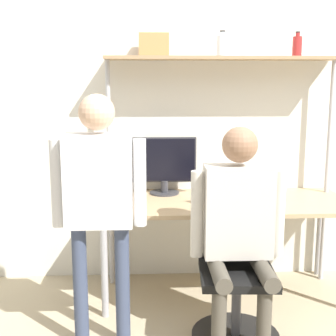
{
  "coord_description": "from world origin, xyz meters",
  "views": [
    {
      "loc": [
        -0.57,
        -3.01,
        1.66
      ],
      "look_at": [
        -0.45,
        -0.1,
        1.1
      ],
      "focal_mm": 50.0,
      "sensor_mm": 36.0,
      "label": 1
    }
  ],
  "objects_px": {
    "cell_phone": "(266,209)",
    "storage_box": "(154,45)",
    "laptop": "(230,200)",
    "monitor": "(164,164)",
    "person_standing": "(99,191)",
    "bottle_clear": "(222,45)",
    "person_seated": "(239,219)",
    "office_chair": "(236,297)",
    "bottle_red": "(297,46)"
  },
  "relations": [
    {
      "from": "monitor",
      "to": "person_standing",
      "type": "height_order",
      "value": "person_standing"
    },
    {
      "from": "person_seated",
      "to": "cell_phone",
      "type": "bearing_deg",
      "value": 57.89
    },
    {
      "from": "bottle_red",
      "to": "storage_box",
      "type": "bearing_deg",
      "value": 180.0
    },
    {
      "from": "laptop",
      "to": "person_standing",
      "type": "xyz_separation_m",
      "value": [
        -0.88,
        -0.48,
        0.19
      ]
    },
    {
      "from": "bottle_clear",
      "to": "laptop",
      "type": "bearing_deg",
      "value": -87.96
    },
    {
      "from": "monitor",
      "to": "person_seated",
      "type": "distance_m",
      "value": 1.06
    },
    {
      "from": "bottle_clear",
      "to": "bottle_red",
      "type": "height_order",
      "value": "bottle_clear"
    },
    {
      "from": "cell_phone",
      "to": "bottle_red",
      "type": "distance_m",
      "value": 1.29
    },
    {
      "from": "monitor",
      "to": "person_seated",
      "type": "bearing_deg",
      "value": -66.31
    },
    {
      "from": "laptop",
      "to": "storage_box",
      "type": "relative_size",
      "value": 1.59
    },
    {
      "from": "monitor",
      "to": "office_chair",
      "type": "xyz_separation_m",
      "value": [
        0.42,
        -0.91,
        -0.7
      ]
    },
    {
      "from": "laptop",
      "to": "storage_box",
      "type": "xyz_separation_m",
      "value": [
        -0.54,
        0.43,
        1.1
      ]
    },
    {
      "from": "person_standing",
      "to": "laptop",
      "type": "bearing_deg",
      "value": 28.53
    },
    {
      "from": "person_standing",
      "to": "storage_box",
      "type": "height_order",
      "value": "storage_box"
    },
    {
      "from": "laptop",
      "to": "monitor",
      "type": "bearing_deg",
      "value": 135.68
    },
    {
      "from": "office_chair",
      "to": "person_seated",
      "type": "bearing_deg",
      "value": -92.83
    },
    {
      "from": "cell_phone",
      "to": "person_standing",
      "type": "height_order",
      "value": "person_standing"
    },
    {
      "from": "cell_phone",
      "to": "bottle_clear",
      "type": "xyz_separation_m",
      "value": [
        -0.26,
        0.49,
        1.15
      ]
    },
    {
      "from": "storage_box",
      "to": "bottle_clear",
      "type": "bearing_deg",
      "value": 0.0
    },
    {
      "from": "cell_phone",
      "to": "storage_box",
      "type": "xyz_separation_m",
      "value": [
        -0.78,
        0.49,
        1.15
      ]
    },
    {
      "from": "laptop",
      "to": "storage_box",
      "type": "bearing_deg",
      "value": 141.03
    },
    {
      "from": "monitor",
      "to": "person_standing",
      "type": "distance_m",
      "value": 1.02
    },
    {
      "from": "cell_phone",
      "to": "office_chair",
      "type": "xyz_separation_m",
      "value": [
        -0.28,
        -0.4,
        -0.47
      ]
    },
    {
      "from": "bottle_clear",
      "to": "bottle_red",
      "type": "distance_m",
      "value": 0.58
    },
    {
      "from": "laptop",
      "to": "storage_box",
      "type": "height_order",
      "value": "storage_box"
    },
    {
      "from": "laptop",
      "to": "bottle_red",
      "type": "bearing_deg",
      "value": 37.39
    },
    {
      "from": "cell_phone",
      "to": "bottle_red",
      "type": "xyz_separation_m",
      "value": [
        0.32,
        0.49,
        1.15
      ]
    },
    {
      "from": "office_chair",
      "to": "bottle_red",
      "type": "bearing_deg",
      "value": 56.18
    },
    {
      "from": "bottle_red",
      "to": "storage_box",
      "type": "relative_size",
      "value": 0.83
    },
    {
      "from": "office_chair",
      "to": "bottle_clear",
      "type": "distance_m",
      "value": 1.85
    },
    {
      "from": "bottle_clear",
      "to": "bottle_red",
      "type": "relative_size",
      "value": 1.02
    },
    {
      "from": "office_chair",
      "to": "bottle_red",
      "type": "height_order",
      "value": "bottle_red"
    },
    {
      "from": "monitor",
      "to": "person_standing",
      "type": "bearing_deg",
      "value": -114.75
    },
    {
      "from": "person_standing",
      "to": "bottle_clear",
      "type": "distance_m",
      "value": 1.55
    },
    {
      "from": "cell_phone",
      "to": "office_chair",
      "type": "distance_m",
      "value": 0.68
    },
    {
      "from": "monitor",
      "to": "office_chair",
      "type": "height_order",
      "value": "monitor"
    },
    {
      "from": "person_seated",
      "to": "laptop",
      "type": "bearing_deg",
      "value": 85.92
    },
    {
      "from": "bottle_red",
      "to": "person_seated",
      "type": "bearing_deg",
      "value": -122.58
    },
    {
      "from": "person_standing",
      "to": "storage_box",
      "type": "relative_size",
      "value": 7.01
    },
    {
      "from": "monitor",
      "to": "bottle_clear",
      "type": "relative_size",
      "value": 2.64
    },
    {
      "from": "cell_phone",
      "to": "bottle_red",
      "type": "bearing_deg",
      "value": 56.99
    },
    {
      "from": "office_chair",
      "to": "bottle_clear",
      "type": "xyz_separation_m",
      "value": [
        0.02,
        0.9,
        1.62
      ]
    },
    {
      "from": "monitor",
      "to": "person_standing",
      "type": "xyz_separation_m",
      "value": [
        -0.43,
        -0.92,
        0.01
      ]
    },
    {
      "from": "bottle_red",
      "to": "storage_box",
      "type": "xyz_separation_m",
      "value": [
        -1.1,
        0.0,
        0.0
      ]
    },
    {
      "from": "bottle_clear",
      "to": "storage_box",
      "type": "bearing_deg",
      "value": 180.0
    },
    {
      "from": "cell_phone",
      "to": "person_seated",
      "type": "distance_m",
      "value": 0.54
    },
    {
      "from": "monitor",
      "to": "bottle_clear",
      "type": "distance_m",
      "value": 1.02
    },
    {
      "from": "cell_phone",
      "to": "person_seated",
      "type": "height_order",
      "value": "person_seated"
    },
    {
      "from": "office_chair",
      "to": "storage_box",
      "type": "height_order",
      "value": "storage_box"
    },
    {
      "from": "monitor",
      "to": "person_seated",
      "type": "relative_size",
      "value": 0.37
    }
  ]
}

